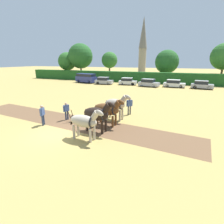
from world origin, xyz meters
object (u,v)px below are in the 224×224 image
(parked_van, at_px, (86,78))
(tree_center_left, at_px, (110,60))
(parked_car_center_left, at_px, (128,81))
(draft_horse_trail_left, at_px, (107,109))
(farmer_at_plow, at_px, (66,110))
(draft_horse_lead_right, at_px, (97,114))
(plow, at_px, (77,119))
(parked_car_center_right, at_px, (174,84))
(church_spire, at_px, (143,44))
(parked_car_center, at_px, (149,83))
(farmer_onlooker_left, at_px, (42,113))
(tree_center, at_px, (167,62))
(parked_car_left, at_px, (104,81))
(tree_far_left, at_px, (67,61))
(parked_car_right, at_px, (202,85))
(tree_left, at_px, (80,56))
(farmer_beside_team, at_px, (129,105))
(draft_horse_lead_left, at_px, (85,121))
(tree_center_right, at_px, (224,57))
(draft_horse_trail_right, at_px, (116,104))

(parked_van, bearing_deg, tree_center_left, 92.80)
(parked_car_center_left, bearing_deg, draft_horse_trail_left, -83.36)
(farmer_at_plow, bearing_deg, draft_horse_lead_right, -3.31)
(plow, height_order, parked_car_center_right, parked_car_center_right)
(church_spire, bearing_deg, parked_car_center_left, -82.55)
(parked_van, bearing_deg, draft_horse_trail_left, -45.16)
(plow, distance_m, parked_car_center, 24.33)
(parked_car_center_right, bearing_deg, church_spire, 114.41)
(tree_center_left, bearing_deg, farmer_onlooker_left, -75.87)
(parked_van, relative_size, parked_car_center, 1.26)
(tree_center, relative_size, plow, 5.20)
(parked_car_left, bearing_deg, tree_center_left, 101.00)
(tree_far_left, bearing_deg, parked_van, -37.78)
(draft_horse_lead_right, xyz_separation_m, parked_car_center_right, (4.22, 26.24, -0.68))
(tree_far_left, height_order, parked_car_center, tree_far_left)
(parked_car_center_right, bearing_deg, tree_center_left, 152.20)
(tree_far_left, xyz_separation_m, parked_car_right, (36.67, -9.04, -4.16))
(farmer_at_plow, bearing_deg, tree_left, 136.21)
(tree_center_left, distance_m, parked_car_left, 13.02)
(plow, height_order, farmer_beside_team, farmer_beside_team)
(draft_horse_lead_right, height_order, farmer_at_plow, draft_horse_lead_right)
(draft_horse_trail_left, bearing_deg, parked_car_right, 75.58)
(church_spire, xyz_separation_m, parked_van, (-5.74, -35.87, -10.13))
(draft_horse_lead_left, relative_size, parked_car_center_left, 0.69)
(tree_center_right, xyz_separation_m, parked_car_center_right, (-9.58, -9.33, -5.30))
(church_spire, distance_m, parked_car_center_right, 40.07)
(plow, bearing_deg, tree_center_right, 70.70)
(parked_van, bearing_deg, plow, -50.11)
(church_spire, relative_size, plow, 14.40)
(plow, relative_size, parked_car_center, 0.34)
(tree_center, distance_m, parked_car_center_right, 11.15)
(tree_left, xyz_separation_m, parked_car_center_left, (17.25, -9.06, -5.66))
(parked_car_center_left, distance_m, parked_car_center_right, 9.74)
(draft_horse_lead_left, distance_m, parked_car_right, 29.23)
(parked_van, bearing_deg, tree_far_left, 153.93)
(tree_center_right, bearing_deg, plow, -115.20)
(tree_center_left, xyz_separation_m, parked_car_center_left, (8.73, -10.75, -4.53))
(draft_horse_lead_left, relative_size, parked_van, 0.50)
(tree_left, bearing_deg, parked_car_right, -16.12)
(parked_car_left, bearing_deg, draft_horse_lead_left, -73.54)
(draft_horse_trail_right, bearing_deg, tree_center_left, 119.17)
(farmer_onlooker_left, xyz_separation_m, parked_car_right, (14.07, 26.56, -0.28))
(parked_van, distance_m, parked_car_center, 15.28)
(parked_car_left, bearing_deg, draft_horse_trail_left, -70.37)
(draft_horse_lead_left, bearing_deg, parked_car_right, 77.13)
(tree_center_left, xyz_separation_m, parked_car_right, (23.51, -10.94, -4.52))
(tree_far_left, relative_size, draft_horse_trail_right, 2.86)
(farmer_beside_team, relative_size, parked_van, 0.31)
(tree_left, xyz_separation_m, parked_car_center, (22.08, -10.05, -5.64))
(tree_far_left, distance_m, farmer_onlooker_left, 42.34)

